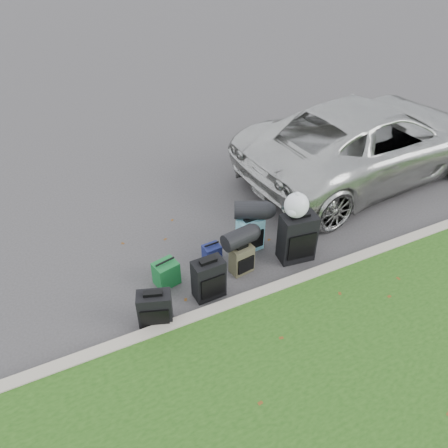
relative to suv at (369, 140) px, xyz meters
name	(u,v)px	position (x,y,z in m)	size (l,w,h in m)	color
ground	(235,256)	(-3.63, -1.21, -0.77)	(120.00, 120.00, 0.00)	#383535
curb	(266,293)	(-3.63, -2.21, -0.69)	(120.00, 0.18, 0.15)	#9E937F
suv	(369,140)	(0.00, 0.00, 0.00)	(2.54, 5.52, 1.53)	#B7B7B2
suitcase_small_black	(155,310)	(-5.23, -2.00, -0.48)	(0.45, 0.25, 0.56)	black
suitcase_large_black_left	(209,279)	(-4.36, -1.81, -0.45)	(0.44, 0.27, 0.64)	black
suitcase_olive	(242,259)	(-3.70, -1.57, -0.53)	(0.34, 0.22, 0.47)	#373423
suitcase_teal	(250,234)	(-3.32, -1.14, -0.47)	(0.41, 0.24, 0.58)	#5795AF
suitcase_large_black_right	(297,238)	(-2.77, -1.66, -0.36)	(0.55, 0.33, 0.82)	black
tote_green	(166,273)	(-4.83, -1.31, -0.57)	(0.34, 0.27, 0.39)	#16632B
tote_navy	(212,253)	(-4.01, -1.13, -0.62)	(0.27, 0.21, 0.29)	navy
duffel_left	(239,238)	(-3.71, -1.49, -0.16)	(0.27, 0.27, 0.51)	black
duffel_right	(251,210)	(-3.29, -1.09, -0.04)	(0.29, 0.29, 0.53)	black
trash_bag	(297,205)	(-2.82, -1.61, 0.24)	(0.38, 0.38, 0.38)	white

